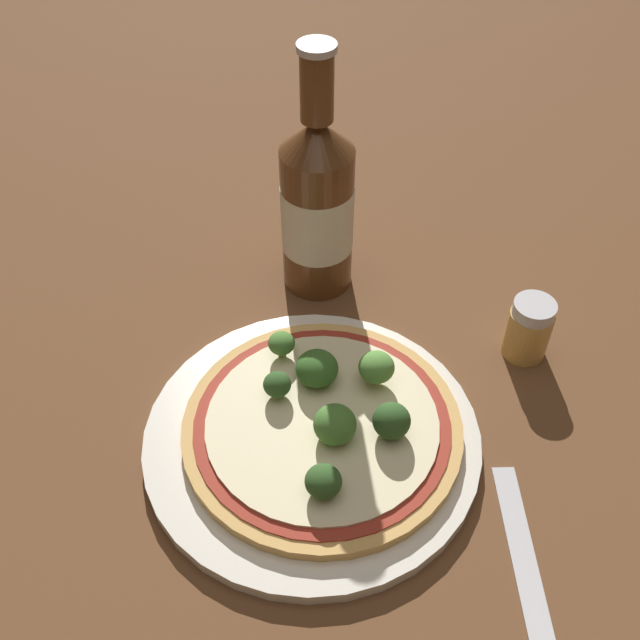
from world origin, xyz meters
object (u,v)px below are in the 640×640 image
beer_bottle (317,204)px  pizza (322,426)px  pepper_shaker (529,329)px  fork (526,569)px

beer_bottle → pizza: bearing=-65.4°
pepper_shaker → pizza: bearing=-128.5°
beer_bottle → fork: beer_bottle is taller
pizza → beer_bottle: (-0.08, 0.18, 0.07)m
beer_bottle → fork: (0.26, -0.23, -0.09)m
pizza → pepper_shaker: size_ratio=3.74×
pizza → beer_bottle: 0.21m
fork → pepper_shaker: bearing=-11.4°
pizza → beer_bottle: bearing=114.6°
beer_bottle → fork: size_ratio=1.50×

